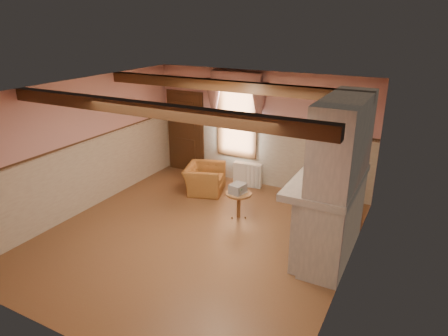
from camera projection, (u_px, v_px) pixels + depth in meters
The scene contains 26 objects.
floor at pixel (197, 236), 7.65m from camera, with size 5.50×6.00×0.01m, color brown.
ceiling at pixel (193, 90), 6.67m from camera, with size 5.50×6.00×0.01m, color silver.
wall_back at pixel (260, 129), 9.65m from camera, with size 5.50×0.02×2.80m, color tan.
wall_front at pixel (60, 248), 4.68m from camera, with size 5.50×0.02×2.80m, color tan.
wall_left at pixel (83, 147), 8.36m from camera, with size 0.02×6.00×2.80m, color tan.
wall_right at pixel (351, 198), 5.96m from camera, with size 0.02×6.00×2.80m, color tan.
wainscot at pixel (196, 201), 7.39m from camera, with size 5.50×6.00×1.50m, color beige, non-canonical shape.
chair_rail at pixel (195, 163), 7.13m from camera, with size 5.50×6.00×0.08m, color black, non-canonical shape.
firebox at pixel (309, 226), 7.12m from camera, with size 0.20×0.95×0.90m, color black.
armchair at pixel (205, 179), 9.55m from camera, with size 0.98×0.86×0.64m, color #9E662D.
side_table at pixel (239, 205), 8.31m from camera, with size 0.53×0.53×0.55m, color brown.
book_stack at pixel (238, 189), 8.17m from camera, with size 0.26×0.32×0.20m, color #B7AD8C.
radiator at pixel (248, 175), 9.86m from camera, with size 0.70×0.18×0.60m, color white.
bowl at pixel (329, 174), 6.74m from camera, with size 0.34×0.34×0.08m, color brown.
mantel_clock at pixel (339, 158), 7.30m from camera, with size 0.14×0.24×0.20m, color #301C0D.
oil_lamp at pixel (337, 159), 7.15m from camera, with size 0.11×0.11×0.28m, color #D9893D.
candle_red at pixel (315, 191), 5.98m from camera, with size 0.06×0.06×0.16m, color #A31D14.
jar_yellow at pixel (324, 180), 6.43m from camera, with size 0.06×0.06×0.12m, color yellow.
fireplace at pixel (339, 181), 6.60m from camera, with size 0.85×2.00×2.80m, color gray.
mantel at pixel (327, 181), 6.69m from camera, with size 1.05×2.05×0.12m, color gray.
overmantel_mirror at pixel (320, 145), 6.56m from camera, with size 0.06×1.44×1.04m, color silver.
door at pixel (186, 133), 10.63m from camera, with size 1.10×0.10×2.10m, color black.
window at pixel (237, 117), 9.79m from camera, with size 1.06×0.08×2.02m, color white.
window_drapes at pixel (236, 93), 9.51m from camera, with size 1.30×0.14×1.40m, color gray.
ceiling_beam_front at pixel (148, 109), 5.71m from camera, with size 5.50×0.18×0.20m, color black.
ceiling_beam_back at pixel (226, 86), 7.70m from camera, with size 5.50×0.18×0.20m, color black.
Camera 1 is at (3.58, -5.69, 3.93)m, focal length 32.00 mm.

